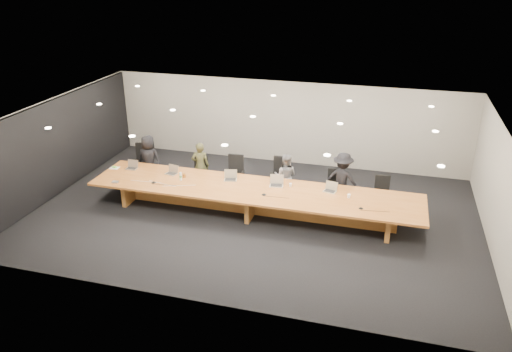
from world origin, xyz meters
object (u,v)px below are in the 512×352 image
Objects in this scene: chair_right at (335,188)px; person_a at (149,160)px; chair_mid_left at (234,174)px; paper_cup_far at (349,196)px; person_b at (200,166)px; person_d at (342,179)px; person_c at (285,176)px; mic_center at (264,194)px; chair_left at (200,173)px; chair_mid_right at (281,177)px; water_bottle at (181,176)px; conference_table at (253,196)px; chair_far_left at (144,162)px; laptop_e at (330,187)px; laptop_c at (230,176)px; laptop_d at (276,181)px; av_box at (115,182)px; amber_mug at (184,176)px; chair_far_right at (382,194)px; mic_right at (361,208)px; laptop_b at (171,170)px; laptop_a at (131,165)px; mic_left at (154,182)px; paper_cup_near at (290,185)px.

person_a is at bearing 173.14° from chair_right.
chair_mid_left is 3.68m from paper_cup_far.
person_b is 0.93× the size of person_d.
chair_right is 1.17m from paper_cup_far.
person_c reaches higher than mic_center.
chair_mid_right is at bearing -5.06° from chair_left.
person_d is 2.38m from mic_center.
chair_left is 0.84× the size of chair_mid_right.
chair_mid_right is at bearing 27.49° from water_bottle.
conference_table is 40.10× the size of water_bottle.
chair_left is at bearing -0.31° from person_c.
laptop_e is at bearing -27.18° from chair_far_left.
chair_left is 2.81× the size of laptop_c.
av_box is (-4.36, -0.97, -0.13)m from laptop_d.
av_box is (-3.80, -0.62, 0.24)m from conference_table.
chair_mid_left is at bearing 170.77° from chair_right.
amber_mug is (1.85, -1.09, 0.21)m from chair_far_left.
chair_far_right is 8.34× the size of mic_right.
chair_far_right is at bearing 19.27° from conference_table.
conference_table is 6.56× the size of person_c.
person_c reaches higher than conference_table.
mic_right is at bearing -8.01° from av_box.
chair_right is at bearing 23.02° from laptop_b.
person_b is 5.14m from mic_right.
chair_mid_right is 3.57× the size of laptop_e.
laptop_a is 1.43× the size of water_bottle.
person_c is 3.29m from laptop_b.
av_box is 1.38× the size of mic_center.
conference_table is 3.87m from laptop_a.
chair_mid_right is 1.64m from mic_center.
water_bottle is (-4.12, -0.37, -0.02)m from laptop_e.
mic_right is (5.44, -0.73, -0.11)m from laptop_b.
mic_center is at bearing -98.13° from chair_mid_right.
water_bottle is (0.44, -0.32, -0.02)m from laptop_b.
laptop_b is (-4.60, -0.84, 0.36)m from chair_right.
chair_mid_left is at bearing -3.23° from chair_left.
amber_mug reaches higher than mic_left.
chair_far_left is at bearing 144.82° from water_bottle.
person_d reaches higher than paper_cup_near.
amber_mug is 1.90m from av_box.
laptop_d reaches higher than chair_left.
amber_mug is at bearing -2.04° from laptop_b.
chair_far_right reaches higher than mic_left.
person_a is 17.17× the size of paper_cup_near.
amber_mug is (-5.46, -0.97, 0.31)m from chair_far_right.
chair_mid_right is 1.81m from person_d.
chair_far_left is 4.60m from mic_center.
laptop_c is at bearing -166.69° from laptop_e.
chair_mid_right is 10.97× the size of amber_mug.
chair_mid_left is (2.99, -0.03, -0.03)m from chair_far_left.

